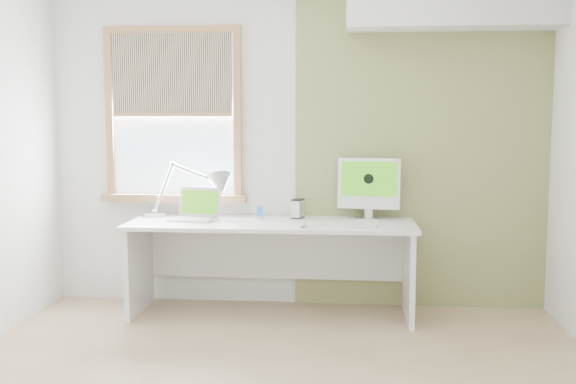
# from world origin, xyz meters

# --- Properties ---
(room) EXTENTS (4.04, 3.54, 2.64)m
(room) POSITION_xyz_m (0.00, 0.00, 1.30)
(room) COLOR tan
(room) RESTS_ON ground
(accent_wall) EXTENTS (2.00, 0.02, 2.60)m
(accent_wall) POSITION_xyz_m (1.00, 1.74, 1.30)
(accent_wall) COLOR #928755
(accent_wall) RESTS_ON room
(soffit) EXTENTS (1.60, 0.40, 0.42)m
(soffit) POSITION_xyz_m (1.20, 1.57, 2.40)
(soffit) COLOR white
(soffit) RESTS_ON room
(window) EXTENTS (1.20, 0.14, 1.42)m
(window) POSITION_xyz_m (-1.00, 1.71, 1.54)
(window) COLOR olive
(window) RESTS_ON room
(desk) EXTENTS (2.20, 0.70, 0.73)m
(desk) POSITION_xyz_m (-0.16, 1.44, 0.53)
(desk) COLOR white
(desk) RESTS_ON room
(desk_lamp) EXTENTS (0.79, 0.32, 0.45)m
(desk_lamp) POSITION_xyz_m (-0.69, 1.57, 0.96)
(desk_lamp) COLOR silver
(desk_lamp) RESTS_ON desk
(laptop) EXTENTS (0.39, 0.34, 0.24)m
(laptop) POSITION_xyz_m (-0.76, 1.45, 0.79)
(laptop) COLOR silver
(laptop) RESTS_ON desk
(phone_dock) EXTENTS (0.07, 0.07, 0.12)m
(phone_dock) POSITION_xyz_m (-0.26, 1.49, 0.76)
(phone_dock) COLOR silver
(phone_dock) RESTS_ON desk
(external_drive) EXTENTS (0.10, 0.13, 0.15)m
(external_drive) POSITION_xyz_m (0.03, 1.60, 0.81)
(external_drive) COLOR silver
(external_drive) RESTS_ON desk
(imac) EXTENTS (0.50, 0.19, 0.48)m
(imac) POSITION_xyz_m (0.59, 1.61, 1.00)
(imac) COLOR silver
(imac) RESTS_ON desk
(keyboard) EXTENTS (0.41, 0.16, 0.02)m
(keyboard) POSITION_xyz_m (0.44, 1.19, 0.74)
(keyboard) COLOR white
(keyboard) RESTS_ON desk
(mouse) EXTENTS (0.08, 0.11, 0.03)m
(mouse) POSITION_xyz_m (0.09, 1.16, 0.74)
(mouse) COLOR white
(mouse) RESTS_ON desk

